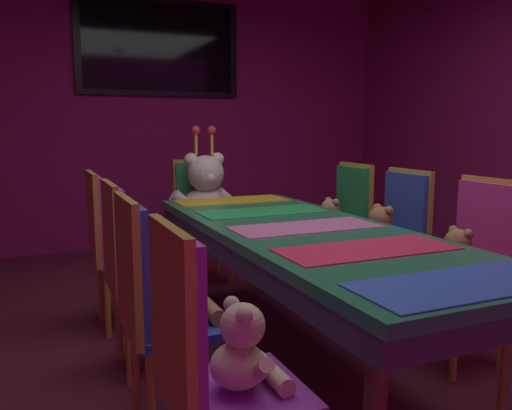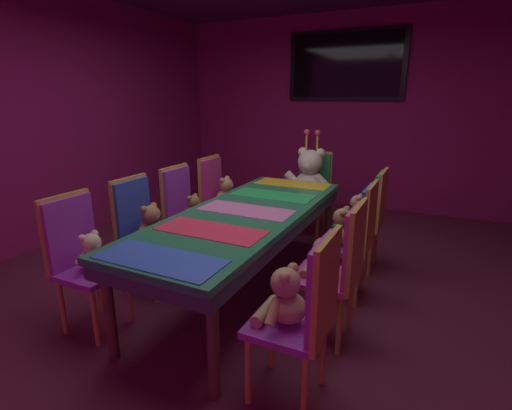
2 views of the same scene
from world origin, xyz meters
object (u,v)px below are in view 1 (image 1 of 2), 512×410
Objects in this scene: king_teddy_bear at (206,195)px; wall_tv at (159,47)px; chair_left_1 at (149,292)px; teddy_left_1 at (184,289)px; throne_chair at (200,207)px; chair_left_0 at (199,354)px; chair_right_2 at (398,230)px; teddy_left_2 at (156,260)px; teddy_right_1 at (456,258)px; chair_left_3 at (107,235)px; chair_right_3 at (346,216)px; teddy_right_3 at (329,220)px; teddy_right_2 at (379,233)px; teddy_left_3 at (131,233)px; chair_right_1 at (477,251)px; chair_left_2 at (128,258)px; teddy_left_0 at (244,351)px.

wall_tv is (-0.00, 1.47, 1.34)m from king_teddy_bear.
chair_left_1 is 2.13m from king_teddy_bear.
teddy_left_1 is 2.22m from throne_chair.
chair_left_0 and chair_right_2 have the same top height.
teddy_left_2 is 0.35× the size of king_teddy_bear.
king_teddy_bear is at bearing -56.93° from chair_right_2.
chair_left_0 is 3.36× the size of teddy_right_1.
chair_right_3 is (1.72, -0.00, 0.00)m from chair_left_3.
teddy_right_3 is at bearing -0.05° from chair_left_3.
teddy_right_1 is at bearing 92.21° from teddy_right_2.
chair_right_2 is (1.58, -0.60, 0.00)m from teddy_left_3.
teddy_right_2 is 1.64m from throne_chair.
chair_right_3 is at bearing 35.36° from chair_left_1.
chair_right_3 is at bearing -103.62° from teddy_right_2.
teddy_left_3 is 1.02m from king_teddy_bear.
teddy_right_2 is at bearing -75.01° from chair_right_1.
chair_right_2 reaches higher than teddy_left_1.
chair_left_2 is 0.14m from teddy_left_2.
chair_right_2 is (1.72, -0.60, 0.00)m from chair_left_3.
chair_right_2 is at bearing 89.98° from chair_right_3.
teddy_right_3 is at bearing 24.23° from teddy_left_2.
wall_tv reaches higher than chair_left_0.
teddy_left_0 is 0.63m from teddy_left_1.
chair_right_1 is 2.13m from king_teddy_bear.
chair_right_3 and throne_chair have the same top height.
chair_left_0 is 3.34× the size of teddy_left_0.
teddy_left_3 is 0.34× the size of chair_right_1.
chair_left_1 is at bearing 35.36° from chair_right_3.
teddy_left_1 is 1.24m from chair_left_3.
chair_left_2 is 1.60m from king_teddy_bear.
teddy_right_2 is at bearing 25.63° from throne_chair.
teddy_left_3 is (0.00, 1.23, -0.00)m from teddy_left_1.
chair_left_3 is 0.15m from teddy_left_3.
teddy_right_2 reaches higher than teddy_right_3.
chair_left_1 is at bearing -91.88° from chair_left_2.
king_teddy_bear is at bearing 65.68° from chair_left_1.
teddy_left_2 is at bearing -22.06° from teddy_right_1.
chair_left_2 is at bearing -32.37° from king_teddy_bear.
chair_left_1 is 3.52× the size of teddy_left_2.
teddy_right_2 is at bearing -87.79° from teddy_right_1.
chair_right_3 reaches higher than teddy_left_0.
chair_left_2 and chair_left_3 have the same top height.
teddy_left_2 is 1.67m from throne_chair.
king_teddy_bear is at bearing -61.63° from teddy_right_2.
chair_right_2 reaches higher than teddy_right_2.
chair_right_1 is (1.60, -1.23, 0.00)m from teddy_left_3.
teddy_left_2 is 0.95× the size of teddy_right_1.
chair_left_3 reaches higher than teddy_left_3.
chair_left_0 is 2.43m from teddy_right_3.
teddy_left_2 is at bearing -25.22° from throne_chair.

